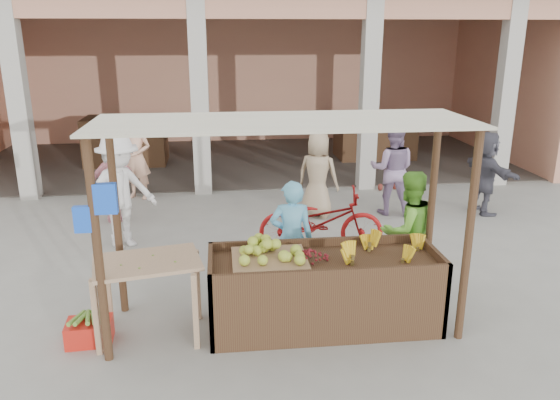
{
  "coord_description": "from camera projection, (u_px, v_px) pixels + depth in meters",
  "views": [
    {
      "loc": [
        -0.63,
        -5.56,
        3.27
      ],
      "look_at": [
        0.13,
        1.2,
        1.16
      ],
      "focal_mm": 35.0,
      "sensor_mm": 36.0,
      "label": 1
    }
  ],
  "objects": [
    {
      "name": "ground",
      "position": [
        280.0,
        327.0,
        6.32
      ],
      "size": [
        60.0,
        60.0,
        0.0
      ],
      "primitive_type": "plane",
      "color": "gray",
      "rests_on": "ground"
    },
    {
      "name": "market_building",
      "position": [
        244.0,
        54.0,
        14.0
      ],
      "size": [
        14.4,
        6.4,
        4.2
      ],
      "color": "tan",
      "rests_on": "ground"
    },
    {
      "name": "fruit_stall",
      "position": [
        324.0,
        293.0,
        6.25
      ],
      "size": [
        2.6,
        0.95,
        0.8
      ],
      "primitive_type": "cube",
      "color": "#47311C",
      "rests_on": "ground"
    },
    {
      "name": "stall_awning",
      "position": [
        278.0,
        159.0,
        5.79
      ],
      "size": [
        4.09,
        1.35,
        2.39
      ],
      "color": "#47311C",
      "rests_on": "ground"
    },
    {
      "name": "banana_heap",
      "position": [
        383.0,
        249.0,
        6.23
      ],
      "size": [
        0.99,
        0.54,
        0.18
      ],
      "primitive_type": null,
      "color": "yellow",
      "rests_on": "fruit_stall"
    },
    {
      "name": "melon_tray",
      "position": [
        269.0,
        254.0,
        6.07
      ],
      "size": [
        0.83,
        0.72,
        0.22
      ],
      "color": "#9A744F",
      "rests_on": "fruit_stall"
    },
    {
      "name": "berry_heap",
      "position": [
        310.0,
        254.0,
        6.14
      ],
      "size": [
        0.45,
        0.37,
        0.14
      ],
      "primitive_type": "ellipsoid",
      "color": "maroon",
      "rests_on": "fruit_stall"
    },
    {
      "name": "side_table",
      "position": [
        148.0,
        273.0,
        5.92
      ],
      "size": [
        1.25,
        0.96,
        0.91
      ],
      "rotation": [
        0.0,
        0.0,
        0.2
      ],
      "color": "tan",
      "rests_on": "ground"
    },
    {
      "name": "papaya_pile",
      "position": [
        146.0,
        252.0,
        5.85
      ],
      "size": [
        0.72,
        0.41,
        0.21
      ],
      "primitive_type": null,
      "color": "#489631",
      "rests_on": "side_table"
    },
    {
      "name": "red_crate",
      "position": [
        90.0,
        332.0,
        5.97
      ],
      "size": [
        0.5,
        0.38,
        0.25
      ],
      "primitive_type": "cube",
      "rotation": [
        0.0,
        0.0,
        0.06
      ],
      "color": "red",
      "rests_on": "ground"
    },
    {
      "name": "plantain_bundle",
      "position": [
        88.0,
        318.0,
        5.92
      ],
      "size": [
        0.41,
        0.28,
        0.08
      ],
      "primitive_type": null,
      "color": "olive",
      "rests_on": "red_crate"
    },
    {
      "name": "produce_sacks",
      "position": [
        388.0,
        177.0,
        11.66
      ],
      "size": [
        0.76,
        0.47,
        0.58
      ],
      "color": "maroon",
      "rests_on": "ground"
    },
    {
      "name": "vendor_blue",
      "position": [
        291.0,
        234.0,
        6.91
      ],
      "size": [
        0.64,
        0.49,
        1.62
      ],
      "primitive_type": "imported",
      "rotation": [
        0.0,
        0.0,
        3.06
      ],
      "color": "#63BBE4",
      "rests_on": "ground"
    },
    {
      "name": "vendor_green",
      "position": [
        408.0,
        228.0,
        7.06
      ],
      "size": [
        0.9,
        0.65,
        1.68
      ],
      "primitive_type": "imported",
      "rotation": [
        0.0,
        0.0,
        3.38
      ],
      "color": "#6CBD35",
      "rests_on": "ground"
    },
    {
      "name": "motorcycle",
      "position": [
        321.0,
        220.0,
        8.32
      ],
      "size": [
        0.92,
        2.06,
        1.04
      ],
      "primitive_type": "imported",
      "rotation": [
        0.0,
        0.0,
        1.45
      ],
      "color": "maroon",
      "rests_on": "ground"
    },
    {
      "name": "shopper_a",
      "position": [
        120.0,
        187.0,
        8.37
      ],
      "size": [
        1.38,
        1.25,
        1.95
      ],
      "primitive_type": "imported",
      "rotation": [
        0.0,
        0.0,
        0.64
      ],
      "color": "silver",
      "rests_on": "ground"
    },
    {
      "name": "shopper_b",
      "position": [
        114.0,
        181.0,
        9.59
      ],
      "size": [
        0.98,
        0.69,
        1.5
      ],
      "primitive_type": "imported",
      "rotation": [
        0.0,
        0.0,
        3.42
      ],
      "color": "pink",
      "rests_on": "ground"
    },
    {
      "name": "shopper_c",
      "position": [
        318.0,
        171.0,
        9.84
      ],
      "size": [
        0.99,
        0.88,
        1.73
      ],
      "primitive_type": "imported",
      "rotation": [
        0.0,
        0.0,
        2.63
      ],
      "color": "tan",
      "rests_on": "ground"
    },
    {
      "name": "shopper_d",
      "position": [
        486.0,
        171.0,
        10.05
      ],
      "size": [
        0.85,
        1.58,
        1.63
      ],
      "primitive_type": "imported",
      "rotation": [
        0.0,
        0.0,
        1.73
      ],
      "color": "#474651",
      "rests_on": "ground"
    },
    {
      "name": "shopper_e",
      "position": [
        137.0,
        156.0,
        10.95
      ],
      "size": [
        0.78,
        0.7,
        1.74
      ],
      "primitive_type": "imported",
      "rotation": [
        0.0,
        0.0,
        -0.38
      ],
      "color": "#E3A888",
      "rests_on": "ground"
    },
    {
      "name": "shopper_f",
      "position": [
        393.0,
        165.0,
        9.99
      ],
      "size": [
        1.02,
        0.78,
        1.85
      ],
      "primitive_type": "imported",
      "rotation": [
        0.0,
        0.0,
        2.82
      ],
      "color": "gray",
      "rests_on": "ground"
    }
  ]
}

